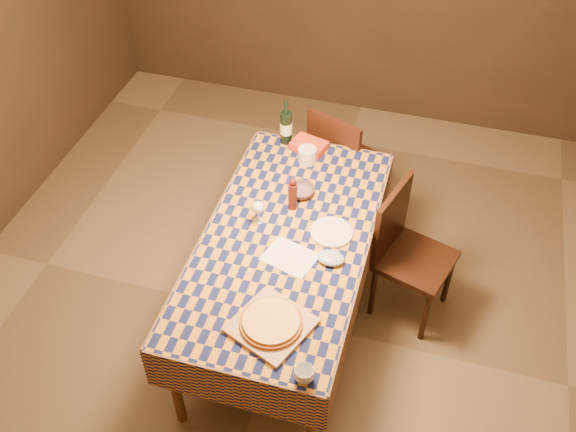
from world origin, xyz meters
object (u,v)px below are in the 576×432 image
(chair_far, at_px, (341,159))
(cutting_board, at_px, (271,325))
(white_plate, at_px, (332,232))
(chair_right, at_px, (405,247))
(pizza, at_px, (271,322))
(bowl, at_px, (301,191))
(wine_bottle, at_px, (286,127))
(dining_table, at_px, (286,247))

(chair_far, bearing_deg, cutting_board, -89.82)
(white_plate, bearing_deg, chair_right, 29.94)
(chair_far, bearing_deg, pizza, -89.82)
(white_plate, height_order, chair_far, chair_far)
(cutting_board, height_order, chair_far, chair_far)
(bowl, distance_m, chair_right, 0.73)
(wine_bottle, relative_size, chair_right, 0.34)
(pizza, distance_m, chair_right, 1.15)
(cutting_board, distance_m, bowl, 0.99)
(dining_table, xyz_separation_m, chair_right, (0.66, 0.35, -0.17))
(dining_table, relative_size, bowl, 11.24)
(pizza, height_order, wine_bottle, wine_bottle)
(white_plate, distance_m, chair_far, 1.01)
(dining_table, relative_size, pizza, 4.86)
(cutting_board, relative_size, bowl, 2.17)
(wine_bottle, bearing_deg, chair_right, -29.21)
(wine_bottle, distance_m, chair_far, 0.55)
(cutting_board, height_order, wine_bottle, wine_bottle)
(pizza, xyz_separation_m, bowl, (-0.11, 0.99, -0.01))
(cutting_board, bearing_deg, white_plate, 78.87)
(chair_right, bearing_deg, pizza, -120.25)
(dining_table, distance_m, bowl, 0.39)
(wine_bottle, bearing_deg, dining_table, -74.11)
(dining_table, distance_m, cutting_board, 0.62)
(pizza, relative_size, chair_right, 0.41)
(chair_right, bearing_deg, cutting_board, -120.25)
(wine_bottle, xyz_separation_m, chair_far, (0.34, 0.22, -0.37))
(cutting_board, bearing_deg, chair_right, 59.75)
(cutting_board, distance_m, pizza, 0.03)
(dining_table, bearing_deg, white_plate, 25.07)
(cutting_board, xyz_separation_m, chair_right, (0.56, 0.96, -0.26))
(white_plate, xyz_separation_m, chair_right, (0.42, 0.24, -0.25))
(pizza, height_order, white_plate, pizza)
(cutting_board, xyz_separation_m, wine_bottle, (-0.35, 1.46, 0.11))
(chair_far, bearing_deg, dining_table, -95.03)
(pizza, relative_size, wine_bottle, 1.18)
(bowl, relative_size, white_plate, 0.67)
(wine_bottle, height_order, white_plate, wine_bottle)
(dining_table, distance_m, wine_bottle, 0.92)
(cutting_board, bearing_deg, wine_bottle, 103.27)
(dining_table, bearing_deg, wine_bottle, 105.89)
(bowl, height_order, chair_right, chair_right)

